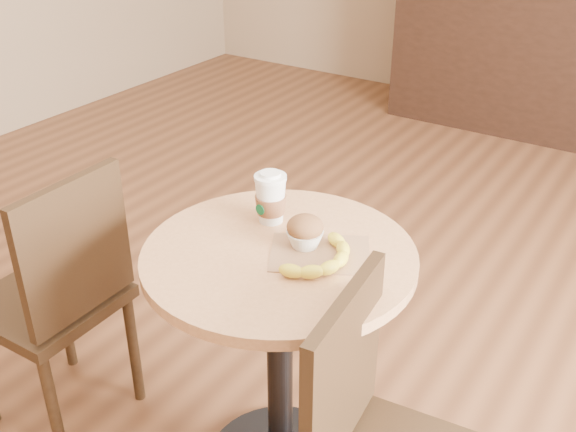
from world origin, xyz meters
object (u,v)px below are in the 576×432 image
object	(u,v)px
muffin	(305,232)
cafe_table	(280,325)
coffee_cup	(271,199)
chair_left	(58,295)
banana	(324,258)

from	to	relation	value
muffin	cafe_table	bearing A→B (deg)	-128.56
cafe_table	coffee_cup	world-z (taller)	coffee_cup
chair_left	banana	size ratio (longest dim) A/B	3.65
cafe_table	banana	distance (m)	0.27
banana	coffee_cup	bearing A→B (deg)	165.27
chair_left	cafe_table	bearing A→B (deg)	104.62
cafe_table	muffin	distance (m)	0.28
banana	chair_left	bearing A→B (deg)	-155.30
coffee_cup	muffin	xyz separation A→B (m)	(0.15, -0.06, -0.02)
muffin	coffee_cup	bearing A→B (deg)	156.27
muffin	banana	xyz separation A→B (m)	(0.08, -0.04, -0.02)
cafe_table	coffee_cup	distance (m)	0.33
cafe_table	coffee_cup	size ratio (longest dim) A/B	5.33
coffee_cup	banana	size ratio (longest dim) A/B	0.59
cafe_table	muffin	bearing A→B (deg)	51.44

